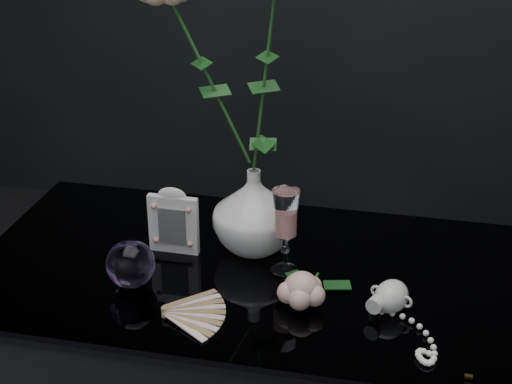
% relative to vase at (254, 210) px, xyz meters
% --- Properties ---
extents(vase, '(0.19, 0.19, 0.17)m').
position_rel_vase_xyz_m(vase, '(0.00, 0.00, 0.00)').
color(vase, white).
rests_on(vase, table).
extents(wine_glass, '(0.06, 0.06, 0.17)m').
position_rel_vase_xyz_m(wine_glass, '(0.08, -0.07, -0.00)').
color(wine_glass, white).
rests_on(wine_glass, table).
extents(picture_frame, '(0.11, 0.08, 0.14)m').
position_rel_vase_xyz_m(picture_frame, '(-0.15, -0.04, -0.02)').
color(picture_frame, white).
rests_on(picture_frame, table).
extents(paperweight, '(0.12, 0.12, 0.09)m').
position_rel_vase_xyz_m(paperweight, '(-0.19, -0.18, -0.04)').
color(paperweight, '#A97ECE').
rests_on(paperweight, table).
extents(paper_fan, '(0.23, 0.19, 0.02)m').
position_rel_vase_xyz_m(paper_fan, '(-0.10, -0.27, -0.07)').
color(paper_fan, beige).
rests_on(paper_fan, table).
extents(loose_rose, '(0.19, 0.22, 0.06)m').
position_rel_vase_xyz_m(loose_rose, '(0.13, -0.18, -0.05)').
color(loose_rose, '#FFB7A4').
rests_on(loose_rose, table).
extents(pearl_jar, '(0.26, 0.27, 0.06)m').
position_rel_vase_xyz_m(pearl_jar, '(0.28, -0.16, -0.06)').
color(pearl_jar, white).
rests_on(pearl_jar, table).
extents(roses, '(0.28, 0.12, 0.45)m').
position_rel_vase_xyz_m(roses, '(-0.05, -0.00, 0.30)').
color(roses, beige).
rests_on(roses, vase).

